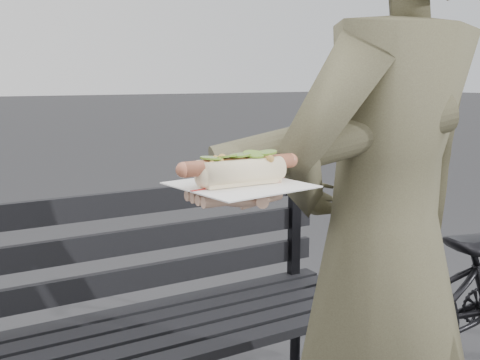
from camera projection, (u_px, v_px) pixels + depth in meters
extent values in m
cylinder|color=black|center=(295.00, 336.00, 2.21)|extent=(0.04, 0.04, 0.45)
cube|color=black|center=(173.00, 360.00, 1.54)|extent=(1.50, 0.07, 0.03)
cube|color=black|center=(160.00, 347.00, 1.62)|extent=(1.50, 0.07, 0.03)
cube|color=black|center=(149.00, 335.00, 1.70)|extent=(1.50, 0.07, 0.03)
cube|color=black|center=(139.00, 324.00, 1.77)|extent=(1.50, 0.07, 0.03)
cube|color=black|center=(129.00, 313.00, 1.85)|extent=(1.50, 0.07, 0.03)
cube|color=black|center=(294.00, 226.00, 2.15)|extent=(0.04, 0.03, 0.42)
cube|color=black|center=(125.00, 280.00, 1.86)|extent=(1.50, 0.02, 0.08)
cube|color=black|center=(124.00, 243.00, 1.83)|extent=(1.50, 0.02, 0.08)
cube|color=black|center=(122.00, 204.00, 1.81)|extent=(1.50, 0.02, 0.08)
imported|color=#4B4632|center=(383.00, 257.00, 1.24)|extent=(0.67, 0.50, 1.68)
cylinder|color=#4B4632|center=(336.00, 139.00, 1.11)|extent=(0.51, 0.23, 0.19)
cylinder|color=#D8A384|center=(258.00, 189.00, 0.95)|extent=(0.09, 0.08, 0.07)
ellipsoid|color=#D8A384|center=(240.00, 195.00, 0.92)|extent=(0.10, 0.11, 0.03)
cylinder|color=#D8A384|center=(219.00, 201.00, 0.87)|extent=(0.05, 0.02, 0.02)
cylinder|color=#D8A384|center=(213.00, 199.00, 0.88)|extent=(0.05, 0.02, 0.02)
cylinder|color=#D8A384|center=(207.00, 196.00, 0.90)|extent=(0.05, 0.02, 0.02)
cylinder|color=#D8A384|center=(202.00, 194.00, 0.92)|extent=(0.05, 0.02, 0.02)
cylinder|color=#D8A384|center=(263.00, 199.00, 0.88)|extent=(0.04, 0.05, 0.02)
cube|color=white|center=(240.00, 185.00, 0.92)|extent=(0.21, 0.21, 0.00)
cube|color=#B21E1E|center=(240.00, 184.00, 0.91)|extent=(0.19, 0.03, 0.00)
cylinder|color=#B86546|center=(240.00, 165.00, 0.91)|extent=(0.20, 0.02, 0.02)
sphere|color=#B86546|center=(184.00, 170.00, 0.86)|extent=(0.03, 0.02, 0.02)
sphere|color=#B86546|center=(291.00, 160.00, 0.96)|extent=(0.02, 0.02, 0.02)
sphere|color=#9E6B2D|center=(256.00, 158.00, 0.93)|extent=(0.01, 0.01, 0.01)
sphere|color=#9E6B2D|center=(239.00, 160.00, 0.90)|extent=(0.01, 0.01, 0.01)
sphere|color=#9E6B2D|center=(260.00, 156.00, 0.93)|extent=(0.01, 0.01, 0.01)
sphere|color=#9E6B2D|center=(220.00, 165.00, 0.89)|extent=(0.01, 0.01, 0.01)
sphere|color=#9E6B2D|center=(218.00, 160.00, 0.90)|extent=(0.01, 0.01, 0.01)
sphere|color=#9E6B2D|center=(219.00, 166.00, 0.88)|extent=(0.01, 0.01, 0.01)
sphere|color=#9E6B2D|center=(230.00, 165.00, 0.88)|extent=(0.01, 0.01, 0.01)
sphere|color=#9E6B2D|center=(208.00, 163.00, 0.90)|extent=(0.01, 0.01, 0.01)
sphere|color=#9E6B2D|center=(261.00, 159.00, 0.93)|extent=(0.01, 0.01, 0.01)
sphere|color=#9E6B2D|center=(234.00, 166.00, 0.88)|extent=(0.01, 0.01, 0.01)
sphere|color=#9E6B2D|center=(220.00, 162.00, 0.88)|extent=(0.01, 0.01, 0.01)
sphere|color=#9E6B2D|center=(221.00, 159.00, 0.90)|extent=(0.01, 0.01, 0.01)
sphere|color=#9E6B2D|center=(224.00, 163.00, 0.89)|extent=(0.01, 0.01, 0.01)
sphere|color=#9E6B2D|center=(215.00, 159.00, 0.90)|extent=(0.01, 0.01, 0.01)
sphere|color=#9E6B2D|center=(225.00, 159.00, 0.92)|extent=(0.01, 0.01, 0.01)
sphere|color=#9E6B2D|center=(237.00, 161.00, 0.92)|extent=(0.01, 0.01, 0.01)
sphere|color=#9E6B2D|center=(266.00, 157.00, 0.92)|extent=(0.01, 0.01, 0.01)
sphere|color=#9E6B2D|center=(220.00, 161.00, 0.88)|extent=(0.01, 0.01, 0.01)
sphere|color=#9E6B2D|center=(214.00, 166.00, 0.87)|extent=(0.01, 0.01, 0.01)
sphere|color=#9E6B2D|center=(241.00, 159.00, 0.93)|extent=(0.01, 0.01, 0.01)
sphere|color=#9E6B2D|center=(199.00, 163.00, 0.90)|extent=(0.01, 0.01, 0.01)
sphere|color=#9E6B2D|center=(268.00, 156.00, 0.95)|extent=(0.01, 0.01, 0.01)
sphere|color=#9E6B2D|center=(222.00, 158.00, 0.90)|extent=(0.01, 0.01, 0.01)
sphere|color=#9E6B2D|center=(213.00, 163.00, 0.89)|extent=(0.01, 0.01, 0.01)
sphere|color=#9E6B2D|center=(224.00, 165.00, 0.88)|extent=(0.01, 0.01, 0.01)
sphere|color=#9E6B2D|center=(250.00, 159.00, 0.92)|extent=(0.01, 0.01, 0.01)
sphere|color=#9E6B2D|center=(270.00, 159.00, 0.91)|extent=(0.01, 0.01, 0.01)
sphere|color=#9E6B2D|center=(212.00, 163.00, 0.87)|extent=(0.01, 0.01, 0.01)
cylinder|color=olive|center=(211.00, 158.00, 0.88)|extent=(0.04, 0.04, 0.01)
cylinder|color=olive|center=(226.00, 157.00, 0.90)|extent=(0.04, 0.04, 0.01)
cylinder|color=olive|center=(240.00, 155.00, 0.91)|extent=(0.04, 0.04, 0.01)
cylinder|color=olive|center=(254.00, 154.00, 0.92)|extent=(0.04, 0.04, 0.01)
cylinder|color=olive|center=(266.00, 153.00, 0.93)|extent=(0.04, 0.04, 0.01)
cube|color=brown|center=(228.00, 322.00, 2.86)|extent=(0.08, 0.09, 0.00)
cube|color=brown|center=(183.00, 302.00, 3.12)|extent=(0.06, 0.08, 0.00)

